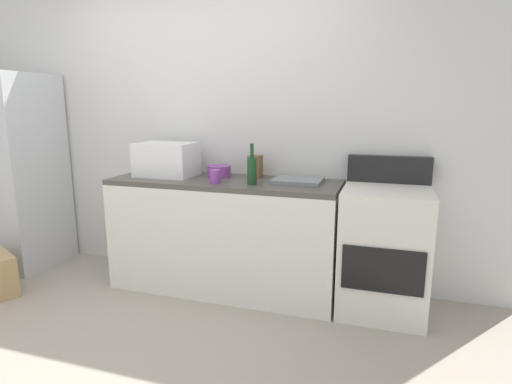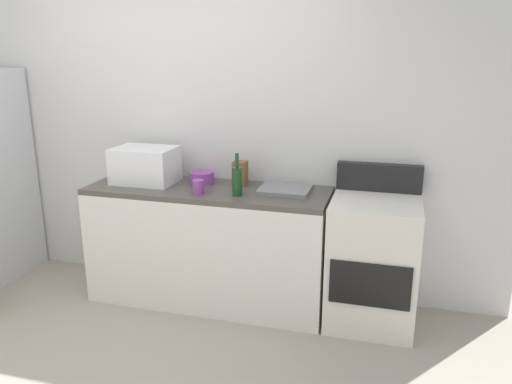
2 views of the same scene
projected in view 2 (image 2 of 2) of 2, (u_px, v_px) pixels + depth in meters
The scene contains 9 objects.
wall_back at pixel (187, 126), 3.98m from camera, with size 5.00×0.10×2.60m, color silver.
kitchen_counter at pixel (209, 245), 3.81m from camera, with size 1.80×0.60×0.90m.
stove_oven at pixel (373, 260), 3.50m from camera, with size 0.60×0.61×1.10m.
microwave at pixel (145, 165), 3.81m from camera, with size 0.46×0.34×0.27m, color white.
sink_basin at pixel (285, 189), 3.59m from camera, with size 0.36×0.32×0.03m, color slate.
wine_bottle at pixel (237, 180), 3.47m from camera, with size 0.07×0.07×0.30m.
coffee_mug at pixel (198, 187), 3.53m from camera, with size 0.08×0.08×0.10m, color purple.
knife_block at pixel (240, 173), 3.75m from camera, with size 0.10×0.10×0.18m, color brown.
mixing_bowl at pixel (202, 178), 3.81m from camera, with size 0.19×0.19×0.09m, color purple.
Camera 2 is at (1.60, -2.13, 1.88)m, focal length 35.07 mm.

